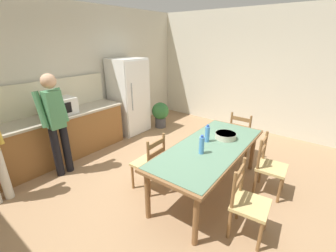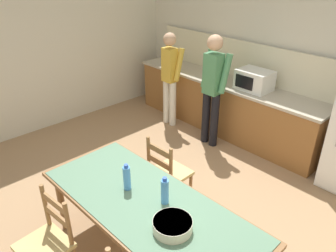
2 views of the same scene
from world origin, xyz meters
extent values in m
plane|color=#9E7A56|center=(0.00, 0.00, 0.00)|extent=(8.32, 8.32, 0.00)
cube|color=beige|center=(0.00, 2.66, 1.45)|extent=(6.52, 0.12, 2.90)
cube|color=beige|center=(-3.26, 0.00, 1.45)|extent=(0.12, 5.20, 2.90)
cube|color=brown|center=(-1.06, 2.23, 0.42)|extent=(3.44, 0.62, 0.85)
cube|color=#B2A893|center=(-1.06, 2.23, 0.87)|extent=(3.48, 0.66, 0.04)
cube|color=#B7BCC1|center=(-1.83, 2.23, 0.87)|extent=(0.52, 0.38, 0.02)
cube|color=beige|center=(-1.06, 2.54, 1.19)|extent=(3.44, 0.03, 0.60)
cube|color=white|center=(-0.52, 2.21, 1.04)|extent=(0.50, 0.38, 0.30)
cube|color=black|center=(-0.57, 2.01, 1.04)|extent=(0.30, 0.01, 0.19)
cylinder|color=brown|center=(-0.75, -0.91, 0.35)|extent=(0.07, 0.07, 0.71)
cylinder|color=brown|center=(-0.77, -0.20, 0.35)|extent=(0.07, 0.07, 0.71)
cube|color=brown|center=(0.24, -0.53, 0.73)|extent=(2.23, 0.97, 0.04)
cube|color=#567A60|center=(0.24, -0.53, 0.75)|extent=(2.14, 0.93, 0.01)
cylinder|color=#4C8ED6|center=(-0.04, -0.53, 0.87)|extent=(0.07, 0.07, 0.24)
cylinder|color=#2D51B2|center=(-0.04, -0.53, 1.01)|extent=(0.04, 0.04, 0.03)
cylinder|color=#4C8ED6|center=(0.35, -0.41, 0.87)|extent=(0.07, 0.07, 0.24)
cylinder|color=#2D51B2|center=(0.35, -0.41, 1.01)|extent=(0.04, 0.04, 0.03)
cylinder|color=beige|center=(0.63, -0.58, 0.80)|extent=(0.32, 0.32, 0.09)
cylinder|color=beige|center=(0.63, -0.58, 0.83)|extent=(0.31, 0.31, 0.02)
cylinder|color=olive|center=(-0.10, 0.42, 0.21)|extent=(0.04, 0.04, 0.41)
cylinder|color=olive|center=(-0.46, 0.41, 0.21)|extent=(0.04, 0.04, 0.41)
cylinder|color=olive|center=(-0.09, 0.08, 0.21)|extent=(0.04, 0.04, 0.41)
cylinder|color=olive|center=(-0.45, 0.07, 0.21)|extent=(0.04, 0.04, 0.41)
cube|color=tan|center=(-0.28, 0.24, 0.43)|extent=(0.43, 0.41, 0.04)
cylinder|color=olive|center=(-0.09, 0.08, 0.68)|extent=(0.04, 0.04, 0.46)
cylinder|color=olive|center=(-0.45, 0.07, 0.68)|extent=(0.04, 0.04, 0.46)
cube|color=olive|center=(-0.27, 0.07, 0.81)|extent=(0.36, 0.04, 0.07)
cube|color=olive|center=(-0.27, 0.07, 0.66)|extent=(0.36, 0.04, 0.07)
cylinder|color=olive|center=(-0.43, -1.17, 0.21)|extent=(0.04, 0.04, 0.41)
cube|color=tan|center=(-0.23, -1.32, 0.43)|extent=(0.46, 0.44, 0.04)
cylinder|color=olive|center=(-0.43, -1.17, 0.68)|extent=(0.04, 0.04, 0.46)
cylinder|color=olive|center=(-0.07, -1.14, 0.68)|extent=(0.04, 0.04, 0.46)
cube|color=olive|center=(-0.25, -1.15, 0.81)|extent=(0.36, 0.06, 0.07)
cube|color=olive|center=(-0.25, -1.15, 0.66)|extent=(0.36, 0.06, 0.07)
cylinder|color=silver|center=(-1.91, 1.70, 0.40)|extent=(0.12, 0.12, 0.80)
cylinder|color=silver|center=(-1.76, 1.70, 0.40)|extent=(0.12, 0.12, 0.80)
cube|color=gold|center=(-1.83, 1.70, 1.08)|extent=(0.22, 0.18, 0.57)
sphere|color=tan|center=(-1.83, 1.70, 1.50)|extent=(0.21, 0.21, 0.21)
cylinder|color=gold|center=(-1.99, 1.76, 1.11)|extent=(0.09, 0.22, 0.54)
cylinder|color=gold|center=(-1.68, 1.76, 1.11)|extent=(0.09, 0.22, 0.54)
cylinder|color=black|center=(-0.97, 1.68, 0.43)|extent=(0.13, 0.13, 0.86)
cylinder|color=black|center=(-0.80, 1.68, 0.43)|extent=(0.13, 0.13, 0.86)
cube|color=#478456|center=(-0.89, 1.68, 1.16)|extent=(0.24, 0.20, 0.61)
sphere|color=tan|center=(-0.89, 1.68, 1.62)|extent=(0.23, 0.23, 0.23)
cylinder|color=#478456|center=(-1.06, 1.75, 1.19)|extent=(0.10, 0.23, 0.58)
cylinder|color=#478456|center=(-0.72, 1.75, 1.19)|extent=(0.10, 0.23, 0.58)
camera|label=1|loc=(-2.45, -1.85, 2.22)|focal=24.00mm
camera|label=2|loc=(2.02, -1.93, 2.70)|focal=35.00mm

